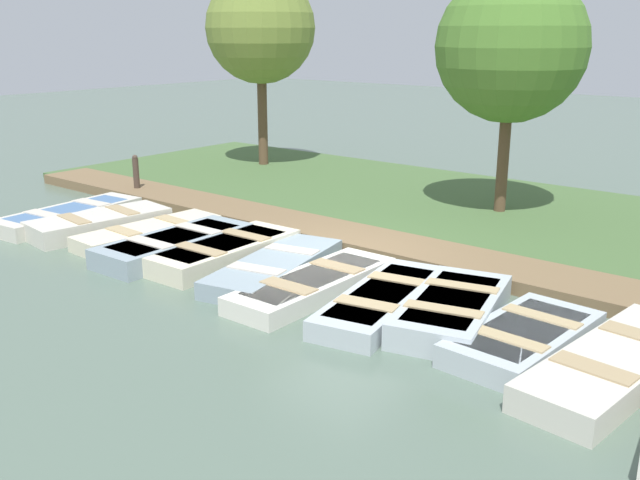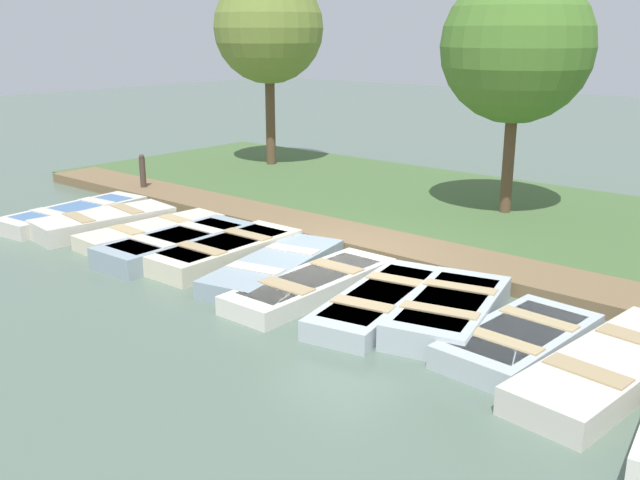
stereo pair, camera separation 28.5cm
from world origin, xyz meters
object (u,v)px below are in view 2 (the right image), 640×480
object	(u,v)px
rowboat_9	(520,340)
park_tree_left	(517,47)
rowboat_1	(104,222)
rowboat_8	(449,310)
rowboat_0	(74,214)
rowboat_6	(312,284)
rowboat_3	(177,244)
rowboat_5	(275,267)
rowboat_7	(380,301)
park_tree_far_left	(269,29)
rowboat_4	(225,251)
rowboat_10	(612,367)
mooring_post_near	(143,175)
rowboat_2	(152,231)

from	to	relation	value
rowboat_9	park_tree_left	world-z (taller)	park_tree_left
rowboat_1	rowboat_8	distance (m)	8.41
rowboat_0	rowboat_8	world-z (taller)	rowboat_8
rowboat_1	rowboat_6	bearing A→B (deg)	98.10
rowboat_3	rowboat_5	size ratio (longest dim) A/B	0.94
rowboat_5	rowboat_8	world-z (taller)	rowboat_8
rowboat_7	park_tree_far_left	xyz separation A→B (m)	(-7.62, -9.78, 4.12)
rowboat_7	park_tree_left	distance (m)	7.73
rowboat_7	rowboat_8	world-z (taller)	rowboat_8
rowboat_4	rowboat_10	world-z (taller)	rowboat_4
rowboat_4	mooring_post_near	world-z (taller)	mooring_post_near
rowboat_0	rowboat_6	world-z (taller)	rowboat_0
rowboat_6	rowboat_5	bearing A→B (deg)	-103.36
rowboat_2	rowboat_8	size ratio (longest dim) A/B	1.07
rowboat_1	rowboat_9	xyz separation A→B (m)	(-0.18, 9.64, -0.04)
rowboat_0	rowboat_1	size ratio (longest dim) A/B	1.14
rowboat_9	rowboat_1	bearing A→B (deg)	-85.09
rowboat_3	park_tree_left	world-z (taller)	park_tree_left
rowboat_0	rowboat_10	distance (m)	12.16
rowboat_5	rowboat_10	size ratio (longest dim) A/B	0.94
rowboat_10	park_tree_left	distance (m)	9.01
rowboat_3	mooring_post_near	world-z (taller)	mooring_post_near
rowboat_6	mooring_post_near	world-z (taller)	mooring_post_near
rowboat_6	rowboat_0	bearing A→B (deg)	-90.37
rowboat_2	rowboat_8	world-z (taller)	rowboat_8
rowboat_4	rowboat_9	world-z (taller)	rowboat_4
rowboat_1	rowboat_7	bearing A→B (deg)	98.94
rowboat_5	rowboat_10	distance (m)	6.00
rowboat_0	rowboat_10	size ratio (longest dim) A/B	0.96
rowboat_4	rowboat_7	bearing A→B (deg)	86.39
rowboat_7	rowboat_10	distance (m)	3.58
rowboat_9	park_tree_far_left	distance (m)	14.88
rowboat_0	rowboat_8	size ratio (longest dim) A/B	1.17
rowboat_3	mooring_post_near	size ratio (longest dim) A/B	2.90
rowboat_4	rowboat_7	xyz separation A→B (m)	(0.14, 3.75, -0.03)
rowboat_0	rowboat_3	world-z (taller)	rowboat_3
rowboat_3	park_tree_far_left	bearing A→B (deg)	-148.68
rowboat_4	park_tree_far_left	bearing A→B (deg)	-142.54
rowboat_1	rowboat_2	size ratio (longest dim) A/B	0.96
rowboat_8	rowboat_9	distance (m)	1.26
rowboat_2	park_tree_left	bearing A→B (deg)	146.68
rowboat_2	rowboat_10	distance (m)	9.60
rowboat_4	rowboat_9	xyz separation A→B (m)	(0.12, 6.08, -0.02)
park_tree_far_left	rowboat_8	bearing A→B (deg)	55.87
park_tree_left	rowboat_10	bearing A→B (deg)	35.55
rowboat_6	mooring_post_near	bearing A→B (deg)	-108.03
rowboat_1	rowboat_4	size ratio (longest dim) A/B	0.97
rowboat_10	park_tree_left	bearing A→B (deg)	-138.11
rowboat_3	rowboat_6	bearing A→B (deg)	89.40
rowboat_1	rowboat_2	xyz separation A→B (m)	(-0.31, 1.29, -0.05)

